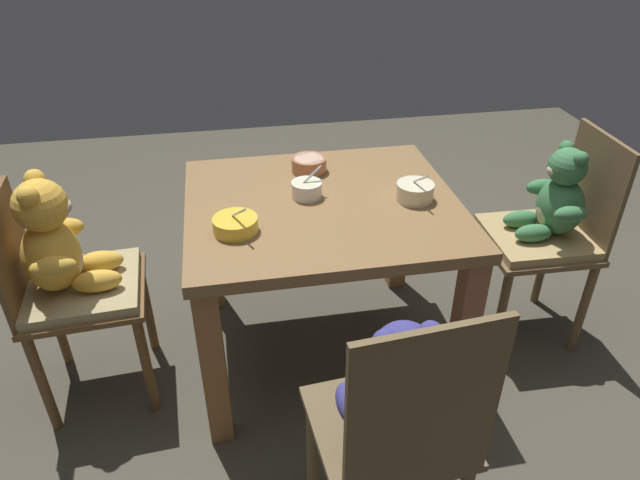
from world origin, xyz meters
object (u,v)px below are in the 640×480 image
at_px(porridge_bowl_yellow_near_left, 235,224).
at_px(porridge_bowl_white_center, 307,189).
at_px(teddy_chair_near_right, 551,217).
at_px(teddy_chair_near_left, 63,263).
at_px(porridge_bowl_terracotta_far_center, 309,164).
at_px(dining_table, 322,232).
at_px(porridge_bowl_cream_near_right, 415,191).
at_px(teddy_chair_near_front, 398,409).

xyz_separation_m(porridge_bowl_yellow_near_left, porridge_bowl_white_center, (0.27, 0.20, 0.00)).
bearing_deg(teddy_chair_near_right, porridge_bowl_yellow_near_left, 7.26).
height_order(teddy_chair_near_left, porridge_bowl_white_center, teddy_chair_near_left).
xyz_separation_m(porridge_bowl_yellow_near_left, porridge_bowl_terracotta_far_center, (0.31, 0.41, 0.00)).
distance_m(dining_table, teddy_chair_near_right, 0.92).
relative_size(porridge_bowl_terracotta_far_center, porridge_bowl_cream_near_right, 0.96).
relative_size(porridge_bowl_white_center, porridge_bowl_terracotta_far_center, 0.85).
relative_size(dining_table, porridge_bowl_yellow_near_left, 6.37).
distance_m(dining_table, porridge_bowl_terracotta_far_center, 0.30).
bearing_deg(porridge_bowl_cream_near_right, dining_table, 171.96).
bearing_deg(porridge_bowl_white_center, porridge_bowl_cream_near_right, -13.57).
height_order(porridge_bowl_yellow_near_left, porridge_bowl_white_center, porridge_bowl_yellow_near_left).
relative_size(dining_table, teddy_chair_near_left, 1.08).
relative_size(teddy_chair_near_left, porridge_bowl_yellow_near_left, 5.90).
relative_size(dining_table, teddy_chair_near_front, 1.04).
height_order(dining_table, porridge_bowl_cream_near_right, porridge_bowl_cream_near_right).
bearing_deg(teddy_chair_near_right, teddy_chair_near_left, 2.53).
bearing_deg(porridge_bowl_yellow_near_left, porridge_bowl_white_center, 36.34).
xyz_separation_m(teddy_chair_near_right, porridge_bowl_white_center, (-0.97, 0.08, 0.17)).
height_order(teddy_chair_near_front, teddy_chair_near_left, teddy_chair_near_front).
relative_size(teddy_chair_near_left, porridge_bowl_cream_near_right, 6.31).
xyz_separation_m(teddy_chair_near_left, porridge_bowl_terracotta_far_center, (0.91, 0.32, 0.15)).
relative_size(teddy_chair_near_front, porridge_bowl_white_center, 8.07).
distance_m(porridge_bowl_white_center, porridge_bowl_cream_near_right, 0.39).
bearing_deg(dining_table, porridge_bowl_cream_near_right, -8.04).
height_order(teddy_chair_near_front, porridge_bowl_terracotta_far_center, teddy_chair_near_front).
height_order(dining_table, porridge_bowl_terracotta_far_center, porridge_bowl_terracotta_far_center).
bearing_deg(teddy_chair_near_right, dining_table, -0.43).
distance_m(porridge_bowl_terracotta_far_center, porridge_bowl_cream_near_right, 0.45).
xyz_separation_m(dining_table, porridge_bowl_yellow_near_left, (-0.32, -0.15, 0.16)).
height_order(teddy_chair_near_front, porridge_bowl_cream_near_right, teddy_chair_near_front).
height_order(dining_table, teddy_chair_near_front, teddy_chair_near_front).
xyz_separation_m(dining_table, porridge_bowl_cream_near_right, (0.33, -0.05, 0.16)).
bearing_deg(teddy_chair_near_right, porridge_bowl_terracotta_far_center, -15.77).
bearing_deg(teddy_chair_near_front, teddy_chair_near_left, 44.41).
distance_m(teddy_chair_near_left, porridge_bowl_white_center, 0.88).
bearing_deg(porridge_bowl_white_center, teddy_chair_near_front, -85.03).
xyz_separation_m(teddy_chair_near_left, porridge_bowl_white_center, (0.86, 0.10, 0.15)).
relative_size(teddy_chair_near_front, porridge_bowl_cream_near_right, 6.57).
height_order(teddy_chair_near_right, porridge_bowl_white_center, teddy_chair_near_right).
xyz_separation_m(teddy_chair_near_front, teddy_chair_near_right, (0.89, 0.83, -0.02)).
bearing_deg(teddy_chair_near_front, porridge_bowl_cream_near_right, -25.26).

